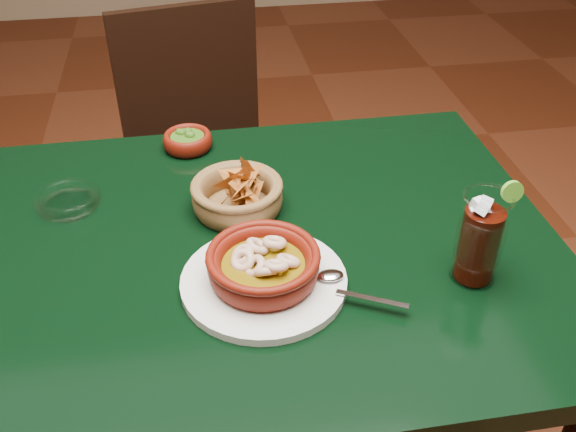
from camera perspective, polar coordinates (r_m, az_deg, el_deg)
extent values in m
cube|color=black|center=(1.09, -7.47, -3.51)|extent=(1.20, 0.80, 0.04)
cylinder|color=black|center=(1.68, 11.52, -4.09)|extent=(0.06, 0.06, 0.71)
cube|color=black|center=(1.78, -6.75, 2.41)|extent=(0.48, 0.48, 0.04)
cylinder|color=black|center=(1.75, -10.29, -7.78)|extent=(0.04, 0.04, 0.44)
cylinder|color=black|center=(1.82, 0.59, -5.14)|extent=(0.04, 0.04, 0.44)
cylinder|color=black|center=(2.02, -12.46, -1.23)|extent=(0.04, 0.04, 0.44)
cylinder|color=black|center=(2.08, -2.96, 0.85)|extent=(0.04, 0.04, 0.44)
cube|color=black|center=(1.83, -8.86, 11.61)|extent=(0.39, 0.11, 0.43)
cylinder|color=silver|center=(0.99, -2.16, -5.83)|extent=(0.26, 0.26, 0.01)
cylinder|color=#540F06|center=(0.98, -2.18, -5.35)|extent=(0.15, 0.15, 0.01)
torus|color=#540F06|center=(0.97, -2.20, -4.48)|extent=(0.19, 0.19, 0.04)
torus|color=#540F06|center=(0.96, -2.23, -3.55)|extent=(0.17, 0.17, 0.01)
cylinder|color=#5F4907|center=(0.97, -2.21, -4.38)|extent=(0.13, 0.13, 0.01)
torus|color=#CBAA90|center=(0.97, 0.02, -4.00)|extent=(0.05, 0.05, 0.03)
torus|color=#CBAA90|center=(0.99, -1.21, -2.34)|extent=(0.05, 0.05, 0.03)
torus|color=#CBAA90|center=(0.99, -2.74, -2.69)|extent=(0.05, 0.05, 0.04)
torus|color=#CBAA90|center=(0.98, -4.06, -3.49)|extent=(0.05, 0.05, 0.04)
torus|color=#CBAA90|center=(0.97, -4.05, -3.96)|extent=(0.04, 0.05, 0.04)
torus|color=#CBAA90|center=(0.96, -2.99, -4.48)|extent=(0.05, 0.06, 0.04)
torus|color=#CBAA90|center=(0.95, -1.95, -4.99)|extent=(0.04, 0.04, 0.04)
torus|color=#CBAA90|center=(0.95, -1.04, -4.42)|extent=(0.05, 0.05, 0.03)
cube|color=silver|center=(0.95, 7.49, -7.34)|extent=(0.10, 0.06, 0.00)
ellipsoid|color=silver|center=(0.98, 3.80, -5.29)|extent=(0.04, 0.03, 0.01)
cylinder|color=brown|center=(1.15, -4.48, 0.79)|extent=(0.14, 0.14, 0.01)
torus|color=brown|center=(1.14, -4.53, 1.70)|extent=(0.20, 0.20, 0.06)
torus|color=brown|center=(1.13, -4.58, 2.68)|extent=(0.16, 0.16, 0.01)
cone|color=#AE6223|center=(1.14, -2.87, 2.82)|extent=(0.03, 0.08, 0.08)
cone|color=#AE6223|center=(1.11, -6.10, 1.00)|extent=(0.06, 0.06, 0.07)
cone|color=#AE6223|center=(1.18, -5.24, 2.70)|extent=(0.04, 0.08, 0.07)
cone|color=#AE6223|center=(1.13, -3.99, 3.57)|extent=(0.06, 0.03, 0.06)
cone|color=#AE6223|center=(1.14, -3.34, 2.26)|extent=(0.04, 0.08, 0.07)
cone|color=#AE6223|center=(1.14, -3.64, 3.22)|extent=(0.08, 0.08, 0.04)
cone|color=#AE6223|center=(1.11, -4.39, 2.71)|extent=(0.05, 0.08, 0.07)
cone|color=#AE6223|center=(1.13, -4.43, 3.46)|extent=(0.08, 0.05, 0.07)
cone|color=#AE6223|center=(1.09, -4.07, 1.65)|extent=(0.07, 0.05, 0.06)
cone|color=#AE6223|center=(1.13, -3.27, 3.75)|extent=(0.04, 0.06, 0.05)
cone|color=#AE6223|center=(1.11, -3.85, 1.68)|extent=(0.03, 0.07, 0.07)
cone|color=#AE6223|center=(1.12, -4.28, 2.35)|extent=(0.08, 0.07, 0.05)
cone|color=#AE6223|center=(1.14, -3.54, 4.19)|extent=(0.06, 0.05, 0.08)
cone|color=#AE6223|center=(1.13, -3.24, 2.14)|extent=(0.07, 0.05, 0.07)
cone|color=#AE6223|center=(1.12, -4.96, 3.48)|extent=(0.08, 0.06, 0.06)
cone|color=#AE6223|center=(1.11, -4.20, 2.65)|extent=(0.06, 0.07, 0.05)
cone|color=#AE6223|center=(1.11, -5.38, 3.02)|extent=(0.08, 0.04, 0.08)
cone|color=#AE6223|center=(1.10, -3.12, 1.60)|extent=(0.06, 0.08, 0.06)
cone|color=#AE6223|center=(1.15, -3.47, 4.48)|extent=(0.05, 0.08, 0.07)
cone|color=#AE6223|center=(1.14, -4.50, 1.94)|extent=(0.08, 0.04, 0.08)
cylinder|color=#540F06|center=(1.35, -8.85, 6.06)|extent=(0.08, 0.08, 0.01)
torus|color=#540F06|center=(1.34, -8.91, 6.65)|extent=(0.12, 0.12, 0.04)
cylinder|color=#20490D|center=(1.34, -8.93, 6.86)|extent=(0.07, 0.07, 0.01)
sphere|color=#20490D|center=(1.34, -8.63, 7.08)|extent=(0.02, 0.02, 0.02)
sphere|color=#20490D|center=(1.35, -9.63, 7.33)|extent=(0.02, 0.02, 0.02)
sphere|color=#20490D|center=(1.35, -8.87, 7.42)|extent=(0.02, 0.02, 0.02)
sphere|color=#20490D|center=(1.34, -8.80, 7.10)|extent=(0.02, 0.02, 0.02)
sphere|color=#20490D|center=(1.35, -9.42, 7.29)|extent=(0.02, 0.02, 0.02)
cylinder|color=white|center=(1.05, 16.02, -5.07)|extent=(0.07, 0.07, 0.01)
torus|color=white|center=(1.00, 16.70, -1.90)|extent=(0.15, 0.15, 0.08)
cylinder|color=black|center=(1.01, 16.59, -2.45)|extent=(0.06, 0.06, 0.12)
cube|color=silver|center=(0.99, 17.56, 0.02)|extent=(0.02, 0.02, 0.02)
cube|color=silver|center=(0.98, 16.86, 0.60)|extent=(0.03, 0.02, 0.03)
cube|color=silver|center=(0.98, 16.27, 0.09)|extent=(0.02, 0.02, 0.02)
cube|color=silver|center=(0.98, 17.14, 1.07)|extent=(0.03, 0.03, 0.02)
cube|color=silver|center=(0.97, 16.88, 0.60)|extent=(0.03, 0.03, 0.03)
cube|color=silver|center=(0.98, 16.58, 0.97)|extent=(0.02, 0.02, 0.02)
torus|color=white|center=(0.96, 17.46, 1.59)|extent=(0.07, 0.07, 0.00)
cylinder|color=#55A027|center=(0.97, 19.31, 2.05)|extent=(0.03, 0.01, 0.03)
cylinder|color=white|center=(1.22, -18.90, 0.95)|extent=(0.10, 0.10, 0.01)
torus|color=white|center=(1.22, -19.00, 1.40)|extent=(0.12, 0.12, 0.03)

